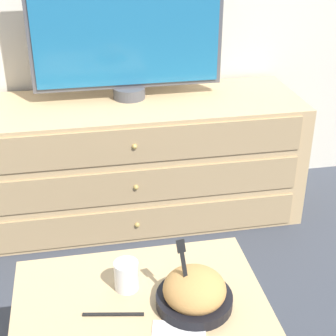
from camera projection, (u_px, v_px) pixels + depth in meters
name	position (u px, v px, depth m)	size (l,w,h in m)	color
ground_plane	(124.00, 186.00, 3.00)	(12.00, 12.00, 0.00)	#383D47
dresser	(129.00, 161.00, 2.60)	(1.70, 0.56, 0.62)	tan
tv	(127.00, 24.00, 2.35)	(0.90, 0.16, 0.68)	#515156
coffee_table	(142.00, 328.00, 1.49)	(0.72, 0.54, 0.47)	tan
takeout_bowl	(194.00, 292.00, 1.44)	(0.22, 0.22, 0.20)	black
drink_cup	(126.00, 277.00, 1.50)	(0.07, 0.07, 0.09)	#9E6638
knife	(113.00, 314.00, 1.42)	(0.17, 0.04, 0.01)	black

